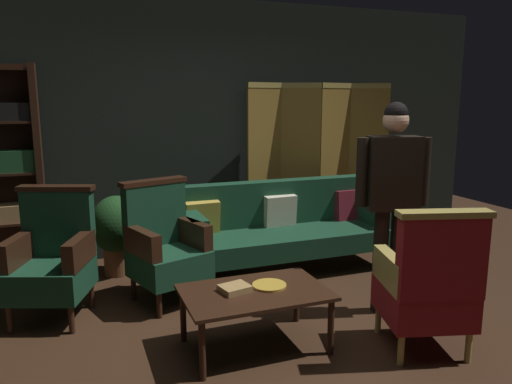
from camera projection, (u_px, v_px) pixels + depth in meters
ground_plane at (295, 339)px, 3.58m from camera, size 10.00×10.00×0.00m
back_wall at (204, 127)px, 5.57m from camera, size 7.20×0.10×2.80m
folding_screen at (317, 162)px, 5.79m from camera, size 1.72×0.35×1.90m
velvet_couch at (283, 225)px, 5.02m from camera, size 2.12×0.78×0.88m
coffee_table at (255, 297)px, 3.40m from camera, size 1.00×0.64×0.42m
armchair_gilt_accent at (428, 284)px, 3.32m from camera, size 0.72×0.71×1.04m
armchair_wing_left at (53, 258)px, 3.87m from camera, size 0.75×0.74×1.04m
armchair_wing_right at (165, 245)px, 4.21m from camera, size 0.73×0.73×1.04m
standing_figure at (392, 189)px, 3.87m from camera, size 0.57×0.32×1.70m
potted_plant at (117, 229)px, 4.84m from camera, size 0.50×0.50×0.79m
book_tan_leather at (235, 288)px, 3.38m from camera, size 0.23×0.20×0.04m
brass_tray at (269, 285)px, 3.47m from camera, size 0.24×0.24×0.02m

